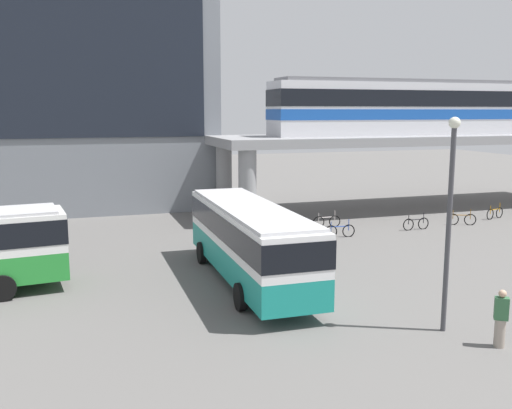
# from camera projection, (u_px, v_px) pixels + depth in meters

# --- Properties ---
(ground_plane) EXTENTS (120.00, 120.00, 0.00)m
(ground_plane) POSITION_uv_depth(u_px,v_px,m) (218.00, 244.00, 30.15)
(ground_plane) COLOR #605E5B
(station_building) EXTENTS (24.59, 11.69, 19.51)m
(station_building) POSITION_uv_depth(u_px,v_px,m) (34.00, 72.00, 40.41)
(station_building) COLOR slate
(station_building) RESTS_ON ground_plane
(elevated_platform) EXTENTS (29.49, 7.19, 5.31)m
(elevated_platform) POSITION_uv_depth(u_px,v_px,m) (416.00, 145.00, 40.55)
(elevated_platform) COLOR gray
(elevated_platform) RESTS_ON ground_plane
(train) EXTENTS (24.48, 2.96, 3.84)m
(train) POSITION_uv_depth(u_px,v_px,m) (434.00, 107.00, 40.51)
(train) COLOR silver
(train) RESTS_ON elevated_platform
(bus_main) EXTENTS (2.84, 11.06, 3.22)m
(bus_main) POSITION_uv_depth(u_px,v_px,m) (249.00, 235.00, 23.04)
(bus_main) COLOR teal
(bus_main) RESTS_ON ground_plane
(bicycle_silver) EXTENTS (1.79, 0.14, 1.04)m
(bicycle_silver) POSITION_uv_depth(u_px,v_px,m) (327.00, 221.00, 34.33)
(bicycle_silver) COLOR black
(bicycle_silver) RESTS_ON ground_plane
(bicycle_black) EXTENTS (1.79, 0.12, 1.04)m
(bicycle_black) POSITION_uv_depth(u_px,v_px,m) (416.00, 224.00, 33.62)
(bicycle_black) COLOR black
(bicycle_black) RESTS_ON ground_plane
(bicycle_blue) EXTENTS (1.79, 0.21, 1.04)m
(bicycle_blue) POSITION_uv_depth(u_px,v_px,m) (340.00, 231.00, 31.61)
(bicycle_blue) COLOR black
(bicycle_blue) RESTS_ON ground_plane
(bicycle_brown) EXTENTS (1.66, 0.77, 1.04)m
(bicycle_brown) POSITION_uv_depth(u_px,v_px,m) (461.00, 219.00, 35.04)
(bicycle_brown) COLOR black
(bicycle_brown) RESTS_ON ground_plane
(bicycle_orange) EXTENTS (1.73, 0.58, 1.04)m
(bicycle_orange) POSITION_uv_depth(u_px,v_px,m) (495.00, 213.00, 37.08)
(bicycle_orange) COLOR black
(bicycle_orange) RESTS_ON ground_plane
(pedestrian_walking_across) EXTENTS (0.48, 0.44, 1.78)m
(pedestrian_walking_across) POSITION_uv_depth(u_px,v_px,m) (501.00, 320.00, 16.84)
(pedestrian_walking_across) COLOR gray
(pedestrian_walking_across) RESTS_ON ground_plane
(lamp_post) EXTENTS (0.36, 0.36, 6.82)m
(lamp_post) POSITION_uv_depth(u_px,v_px,m) (450.00, 209.00, 17.58)
(lamp_post) COLOR #3F3F44
(lamp_post) RESTS_ON ground_plane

